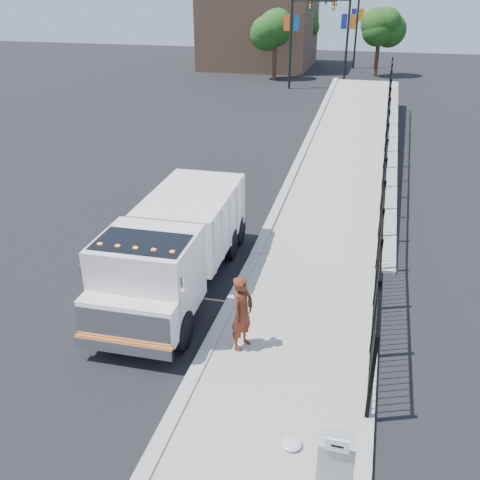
# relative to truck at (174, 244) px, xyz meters

# --- Properties ---
(ground) EXTENTS (120.00, 120.00, 0.00)m
(ground) POSITION_rel_truck_xyz_m (1.66, -1.67, -1.35)
(ground) COLOR black
(ground) RESTS_ON ground
(sidewalk) EXTENTS (3.55, 12.00, 0.12)m
(sidewalk) POSITION_rel_truck_xyz_m (3.59, -3.67, -1.29)
(sidewalk) COLOR #9E998E
(sidewalk) RESTS_ON ground
(curb) EXTENTS (0.30, 12.00, 0.16)m
(curb) POSITION_rel_truck_xyz_m (1.66, -3.67, -1.27)
(curb) COLOR #ADAAA3
(curb) RESTS_ON ground
(ramp) EXTENTS (3.95, 24.06, 3.19)m
(ramp) POSITION_rel_truck_xyz_m (3.79, 14.33, -1.35)
(ramp) COLOR #9E998E
(ramp) RESTS_ON ground
(iron_fence) EXTENTS (0.10, 28.00, 1.80)m
(iron_fence) POSITION_rel_truck_xyz_m (5.21, 10.33, -0.45)
(iron_fence) COLOR black
(iron_fence) RESTS_ON ground
(truck) EXTENTS (2.48, 7.08, 2.40)m
(truck) POSITION_rel_truck_xyz_m (0.00, 0.00, 0.00)
(truck) COLOR black
(truck) RESTS_ON ground
(worker) EXTENTS (0.61, 0.74, 1.76)m
(worker) POSITION_rel_truck_xyz_m (2.39, -2.15, -0.35)
(worker) COLOR #5D2615
(worker) RESTS_ON sidewalk
(utility_cabinet) EXTENTS (0.55, 0.40, 1.25)m
(utility_cabinet) POSITION_rel_truck_xyz_m (4.76, -5.61, -0.61)
(utility_cabinet) COLOR gray
(utility_cabinet) RESTS_ON sidewalk
(arrow_sign) EXTENTS (0.35, 0.04, 0.22)m
(arrow_sign) POSITION_rel_truck_xyz_m (4.76, -5.83, 0.13)
(arrow_sign) COLOR white
(arrow_sign) RESTS_ON utility_cabinet
(debris) EXTENTS (0.38, 0.38, 0.09)m
(debris) POSITION_rel_truck_xyz_m (3.96, -4.73, -1.19)
(debris) COLOR silver
(debris) RESTS_ON sidewalk
(light_pole_0) EXTENTS (3.77, 0.22, 8.00)m
(light_pole_0) POSITION_rel_truck_xyz_m (-2.05, 30.94, 3.01)
(light_pole_0) COLOR black
(light_pole_0) RESTS_ON ground
(light_pole_1) EXTENTS (3.77, 0.22, 8.00)m
(light_pole_1) POSITION_rel_truck_xyz_m (1.37, 33.68, 3.01)
(light_pole_1) COLOR black
(light_pole_1) RESTS_ON ground
(light_pole_2) EXTENTS (3.77, 0.22, 8.00)m
(light_pole_2) POSITION_rel_truck_xyz_m (-2.73, 40.10, 3.01)
(light_pole_2) COLOR black
(light_pole_2) RESTS_ON ground
(light_pole_3) EXTENTS (3.77, 0.22, 8.00)m
(light_pole_3) POSITION_rel_truck_xyz_m (1.48, 43.36, 3.01)
(light_pole_3) COLOR black
(light_pole_3) RESTS_ON ground
(tree_0) EXTENTS (3.02, 3.02, 5.51)m
(tree_0) POSITION_rel_truck_xyz_m (-4.28, 34.58, 2.61)
(tree_0) COLOR #382314
(tree_0) RESTS_ON ground
(tree_1) EXTENTS (2.67, 2.67, 5.34)m
(tree_1) POSITION_rel_truck_xyz_m (3.99, 39.05, 2.60)
(tree_1) COLOR #382314
(tree_1) RESTS_ON ground
(tree_2) EXTENTS (2.53, 2.53, 5.27)m
(tree_2) POSITION_rel_truck_xyz_m (-3.31, 45.24, 2.59)
(tree_2) COLOR #382314
(tree_2) RESTS_ON ground
(building) EXTENTS (10.00, 10.00, 8.00)m
(building) POSITION_rel_truck_xyz_m (-7.34, 42.33, 2.65)
(building) COLOR #8C664C
(building) RESTS_ON ground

